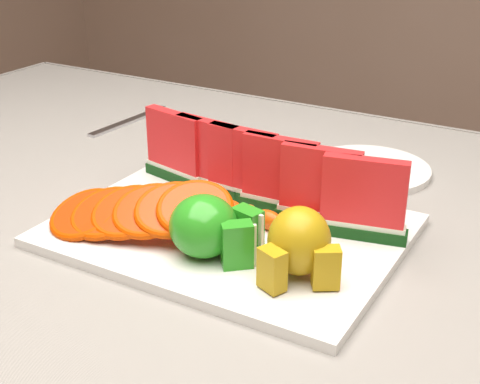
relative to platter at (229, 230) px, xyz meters
The scene contains 11 objects.
table 0.13m from the platter, 166.78° to the left, with size 1.40×0.90×0.75m.
tablecloth 0.08m from the platter, 166.78° to the left, with size 1.53×1.03×0.20m.
platter is the anchor object (origin of this frame).
apple_cluster 0.08m from the platter, 75.86° to the right, with size 0.11×0.09×0.07m.
pear_cluster 0.14m from the platter, 27.09° to the right, with size 0.09×0.09×0.07m.
side_plate 0.28m from the platter, 73.75° to the left, with size 0.21×0.21×0.01m.
fork 0.46m from the platter, 143.45° to the left, with size 0.03×0.20×0.00m.
watermelon_row 0.09m from the platter, 84.27° to the left, with size 0.39×0.07×0.10m.
orange_fan_front 0.11m from the platter, 141.70° to the right, with size 0.24×0.15×0.06m.
orange_fan_back 0.12m from the platter, 89.68° to the left, with size 0.33×0.11×0.05m.
tangerine_segments 0.03m from the platter, 75.62° to the left, with size 0.21×0.07×0.02m.
Camera 1 is at (0.43, -0.62, 1.14)m, focal length 50.00 mm.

